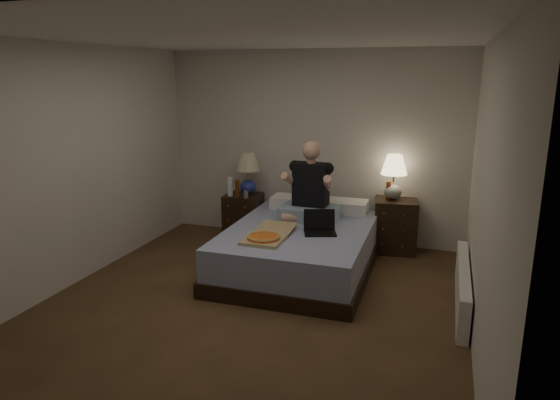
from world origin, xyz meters
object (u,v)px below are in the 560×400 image
(beer_bottle_right, at_px, (388,191))
(pizza_box, at_px, (263,238))
(nightstand_right, at_px, (395,225))
(soda_can, at_px, (246,194))
(laptop, at_px, (320,223))
(lamp_right, at_px, (394,177))
(bed, at_px, (299,249))
(nightstand_left, at_px, (244,217))
(beer_bottle_left, at_px, (237,189))
(water_bottle, at_px, (230,187))
(person, at_px, (310,181))
(radiator, at_px, (462,286))
(lamp_left, at_px, (248,173))

(beer_bottle_right, relative_size, pizza_box, 0.30)
(nightstand_right, bearing_deg, soda_can, -177.37)
(laptop, bearing_deg, lamp_right, 41.75)
(pizza_box, bearing_deg, bed, 69.04)
(lamp_right, xyz_separation_m, pizza_box, (-1.12, -1.59, -0.40))
(bed, xyz_separation_m, lamp_right, (0.90, 1.02, 0.69))
(nightstand_left, height_order, beer_bottle_left, beer_bottle_left)
(soda_can, bearing_deg, nightstand_right, 10.30)
(bed, height_order, water_bottle, water_bottle)
(person, bearing_deg, radiator, -19.48)
(lamp_left, relative_size, person, 0.60)
(laptop, height_order, radiator, laptop)
(laptop, distance_m, pizza_box, 0.66)
(water_bottle, height_order, beer_bottle_left, water_bottle)
(lamp_right, distance_m, beer_bottle_left, 1.99)
(nightstand_right, relative_size, pizza_box, 0.88)
(nightstand_left, height_order, beer_bottle_right, beer_bottle_right)
(beer_bottle_right, bearing_deg, nightstand_right, 17.38)
(lamp_right, distance_m, soda_can, 1.88)
(laptop, bearing_deg, nightstand_left, 123.89)
(laptop, distance_m, radiator, 1.55)
(beer_bottle_left, distance_m, beer_bottle_right, 1.92)
(water_bottle, height_order, person, person)
(water_bottle, xyz_separation_m, soda_can, (0.24, -0.04, -0.07))
(beer_bottle_right, height_order, pizza_box, beer_bottle_right)
(lamp_left, xyz_separation_m, water_bottle, (-0.18, -0.19, -0.15))
(person, relative_size, pizza_box, 1.22)
(nightstand_right, height_order, soda_can, soda_can)
(nightstand_left, distance_m, radiator, 3.02)
(nightstand_left, xyz_separation_m, water_bottle, (-0.13, -0.12, 0.44))
(bed, relative_size, radiator, 1.28)
(beer_bottle_left, bearing_deg, pizza_box, -56.65)
(nightstand_right, height_order, radiator, nightstand_right)
(nightstand_left, relative_size, lamp_right, 1.11)
(bed, bearing_deg, pizza_box, -111.56)
(lamp_right, relative_size, person, 0.60)
(bed, relative_size, nightstand_right, 3.05)
(person, xyz_separation_m, laptop, (0.25, -0.49, -0.35))
(beer_bottle_right, distance_m, person, 1.07)
(lamp_right, bearing_deg, lamp_left, -176.69)
(nightstand_left, xyz_separation_m, beer_bottle_right, (1.89, 0.14, 0.47))
(soda_can, relative_size, beer_bottle_right, 0.43)
(nightstand_left, height_order, person, person)
(soda_can, relative_size, laptop, 0.29)
(soda_can, distance_m, laptop, 1.44)
(water_bottle, bearing_deg, pizza_box, -53.72)
(beer_bottle_left, xyz_separation_m, beer_bottle_right, (1.90, 0.30, 0.05))
(lamp_left, relative_size, soda_can, 5.60)
(beer_bottle_left, bearing_deg, soda_can, -4.06)
(laptop, bearing_deg, pizza_box, -157.32)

